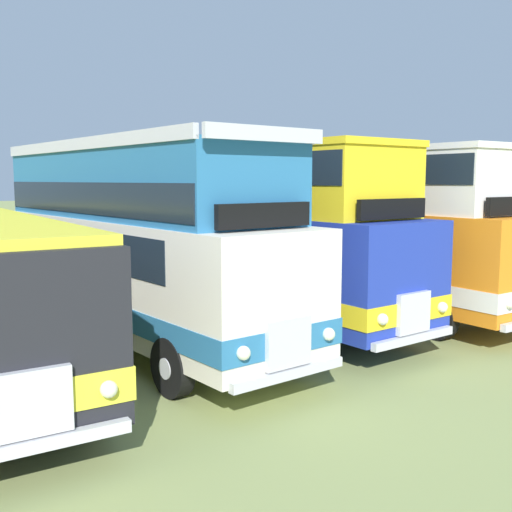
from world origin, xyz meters
The scene contains 4 objects.
ground_plane centered at (0.00, 0.00, 0.00)m, with size 200.00×200.00×0.00m, color #8C9956.
bus_fourth_in_row centered at (1.74, -0.02, 2.36)m, with size 3.10×10.02×4.52m.
bus_fifth_in_row centered at (5.23, 0.50, 2.47)m, with size 2.83×10.36×4.49m.
bus_sixth_in_row centered at (8.73, -0.12, 2.47)m, with size 2.72×10.23×4.49m.
Camera 1 is at (-3.80, -12.43, 3.67)m, focal length 42.67 mm.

